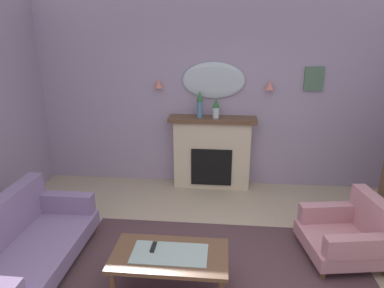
# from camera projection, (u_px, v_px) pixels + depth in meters

# --- Properties ---
(wall_back) EXTENTS (6.93, 0.10, 2.97)m
(wall_back) POSITION_uv_depth(u_px,v_px,m) (225.00, 94.00, 5.39)
(wall_back) COLOR #9E8CA8
(wall_back) RESTS_ON ground
(fireplace) EXTENTS (1.36, 0.36, 1.16)m
(fireplace) POSITION_uv_depth(u_px,v_px,m) (212.00, 153.00, 5.49)
(fireplace) COLOR beige
(fireplace) RESTS_ON ground
(mantel_vase_left) EXTENTS (0.10, 0.10, 0.41)m
(mantel_vase_left) POSITION_uv_depth(u_px,v_px,m) (200.00, 104.00, 5.22)
(mantel_vase_left) COLOR #4C7093
(mantel_vase_left) RESTS_ON fireplace
(mantel_vase_centre) EXTENTS (0.10, 0.10, 0.32)m
(mantel_vase_centre) POSITION_uv_depth(u_px,v_px,m) (216.00, 108.00, 5.22)
(mantel_vase_centre) COLOR silver
(mantel_vase_centre) RESTS_ON fireplace
(wall_mirror) EXTENTS (0.96, 0.06, 0.56)m
(wall_mirror) POSITION_uv_depth(u_px,v_px,m) (214.00, 80.00, 5.26)
(wall_mirror) COLOR #B2BCC6
(wall_sconce_left) EXTENTS (0.14, 0.14, 0.14)m
(wall_sconce_left) POSITION_uv_depth(u_px,v_px,m) (159.00, 83.00, 5.31)
(wall_sconce_left) COLOR #D17066
(wall_sconce_right) EXTENTS (0.14, 0.14, 0.14)m
(wall_sconce_right) POSITION_uv_depth(u_px,v_px,m) (270.00, 85.00, 5.16)
(wall_sconce_right) COLOR #D17066
(framed_picture) EXTENTS (0.28, 0.03, 0.36)m
(framed_picture) POSITION_uv_depth(u_px,v_px,m) (314.00, 79.00, 5.12)
(framed_picture) COLOR #4C6B56
(coffee_table) EXTENTS (1.10, 0.60, 0.45)m
(coffee_table) POSITION_uv_depth(u_px,v_px,m) (170.00, 259.00, 3.24)
(coffee_table) COLOR brown
(coffee_table) RESTS_ON ground
(tv_remote) EXTENTS (0.04, 0.16, 0.02)m
(tv_remote) POSITION_uv_depth(u_px,v_px,m) (154.00, 247.00, 3.31)
(tv_remote) COLOR black
(tv_remote) RESTS_ON coffee_table
(floral_couch) EXTENTS (0.87, 1.72, 0.76)m
(floral_couch) POSITION_uv_depth(u_px,v_px,m) (21.00, 244.00, 3.57)
(floral_couch) COLOR gray
(floral_couch) RESTS_ON ground
(armchair_in_corner) EXTENTS (0.94, 0.93, 0.71)m
(armchair_in_corner) POSITION_uv_depth(u_px,v_px,m) (351.00, 233.00, 3.80)
(armchair_in_corner) COLOR #B77A84
(armchair_in_corner) RESTS_ON ground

